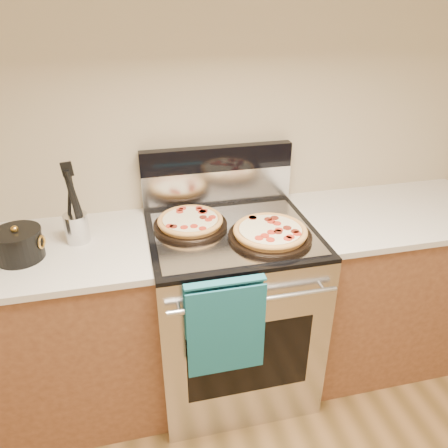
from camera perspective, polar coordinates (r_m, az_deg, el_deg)
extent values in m
plane|color=#C2B18C|center=(2.16, -1.20, 13.67)|extent=(4.00, 0.00, 4.00)
cube|color=#B7B7BC|center=(2.26, 0.93, -11.34)|extent=(0.76, 0.68, 0.90)
cube|color=black|center=(2.02, 3.34, -17.18)|extent=(0.56, 0.01, 0.40)
cube|color=black|center=(2.00, 1.03, -1.09)|extent=(0.76, 0.68, 0.02)
cube|color=silver|center=(2.23, -0.90, 4.92)|extent=(0.76, 0.06, 0.18)
cube|color=black|center=(2.18, -0.93, 8.56)|extent=(0.76, 0.06, 0.12)
cylinder|color=silver|center=(1.76, 4.02, -10.00)|extent=(0.70, 0.03, 0.03)
cube|color=gray|center=(1.97, 1.24, -1.17)|extent=(0.70, 0.55, 0.01)
cube|color=brown|center=(2.29, -21.80, -13.47)|extent=(1.00, 0.62, 0.88)
cube|color=beige|center=(2.04, -24.02, -3.70)|extent=(1.02, 0.64, 0.03)
cube|color=brown|center=(2.60, 20.07, -7.64)|extent=(1.00, 0.62, 0.88)
cube|color=beige|center=(2.38, 21.82, 1.35)|extent=(1.02, 0.64, 0.03)
cylinder|color=silver|center=(2.01, -18.66, -0.48)|extent=(0.12, 0.12, 0.13)
cylinder|color=black|center=(1.97, -25.24, -2.59)|extent=(0.24, 0.24, 0.12)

